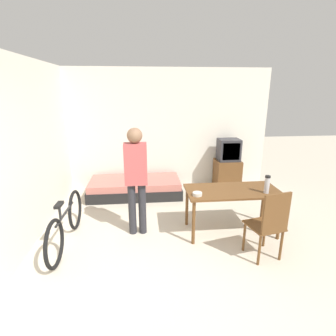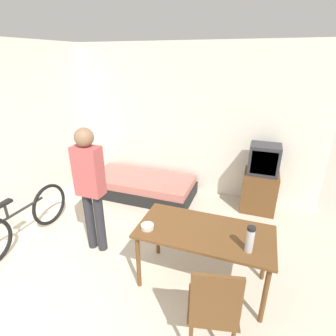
# 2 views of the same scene
# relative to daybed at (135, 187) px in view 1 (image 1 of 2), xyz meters

# --- Properties ---
(ground_plane) EXTENTS (20.00, 20.00, 0.00)m
(ground_plane) POSITION_rel_daybed_xyz_m (0.56, -3.11, -0.18)
(ground_plane) COLOR beige
(wall_back) EXTENTS (5.06, 0.06, 2.70)m
(wall_back) POSITION_rel_daybed_xyz_m (0.56, 0.56, 1.17)
(wall_back) COLOR silver
(wall_back) RESTS_ON ground_plane
(wall_left) EXTENTS (0.06, 4.64, 2.70)m
(wall_left) POSITION_rel_daybed_xyz_m (-1.50, -1.29, 1.17)
(wall_left) COLOR silver
(wall_left) RESTS_ON ground_plane
(daybed) EXTENTS (1.98, 0.90, 0.36)m
(daybed) POSITION_rel_daybed_xyz_m (0.00, 0.00, 0.00)
(daybed) COLOR black
(daybed) RESTS_ON ground_plane
(tv) EXTENTS (0.55, 0.49, 1.17)m
(tv) POSITION_rel_daybed_xyz_m (2.11, 0.19, 0.36)
(tv) COLOR brown
(tv) RESTS_ON ground_plane
(dining_table) EXTENTS (1.45, 0.71, 0.73)m
(dining_table) POSITION_rel_daybed_xyz_m (1.57, -1.71, 0.47)
(dining_table) COLOR brown
(dining_table) RESTS_ON ground_plane
(wooden_chair) EXTENTS (0.51, 0.51, 1.00)m
(wooden_chair) POSITION_rel_daybed_xyz_m (1.82, -2.47, 0.38)
(wooden_chair) COLOR brown
(wooden_chair) RESTS_ON ground_plane
(bicycle) EXTENTS (0.09, 1.65, 0.74)m
(bicycle) POSITION_rel_daybed_xyz_m (-0.97, -1.83, 0.16)
(bicycle) COLOR black
(bicycle) RESTS_ON ground_plane
(person_standing) EXTENTS (0.34, 0.23, 1.70)m
(person_standing) POSITION_rel_daybed_xyz_m (0.08, -1.60, 0.82)
(person_standing) COLOR #28282D
(person_standing) RESTS_ON ground_plane
(thermos_flask) EXTENTS (0.08, 0.08, 0.28)m
(thermos_flask) POSITION_rel_daybed_xyz_m (2.03, -1.88, 0.70)
(thermos_flask) COLOR #B7B7BC
(thermos_flask) RESTS_ON dining_table
(mate_bowl) EXTENTS (0.14, 0.14, 0.05)m
(mate_bowl) POSITION_rel_daybed_xyz_m (0.97, -1.88, 0.57)
(mate_bowl) COLOR beige
(mate_bowl) RESTS_ON dining_table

